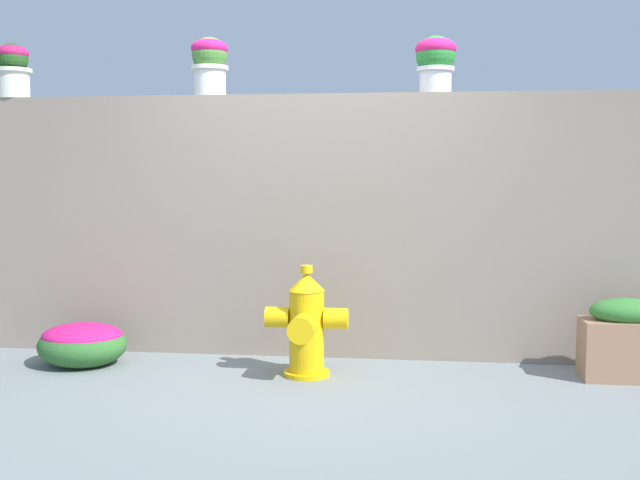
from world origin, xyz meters
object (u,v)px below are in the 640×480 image
potted_plant_0 (13,68)px  potted_plant_1 (210,62)px  fire_hydrant (306,326)px  planter_box (627,340)px  potted_plant_2 (436,59)px  flower_bush_left (82,342)px

potted_plant_0 → potted_plant_1: potted_plant_1 is taller
fire_hydrant → planter_box: fire_hydrant is taller
fire_hydrant → planter_box: 2.15m
potted_plant_2 → flower_bush_left: potted_plant_2 is taller
potted_plant_0 → fire_hydrant: bearing=-14.8°
potted_plant_1 → potted_plant_2: 1.69m
potted_plant_0 → planter_box: (4.54, -0.45, -1.93)m
potted_plant_1 → potted_plant_2: potted_plant_1 is taller
fire_hydrant → planter_box: (2.14, 0.18, -0.08)m
flower_bush_left → potted_plant_2: bearing=12.3°
potted_plant_2 → planter_box: (1.28, -0.46, -1.94)m
fire_hydrant → potted_plant_1: bearing=141.8°
potted_plant_0 → planter_box: size_ratio=0.73×
fire_hydrant → planter_box: bearing=4.9°
potted_plant_0 → flower_bush_left: size_ratio=0.67×
potted_plant_2 → fire_hydrant: size_ratio=0.55×
potted_plant_1 → planter_box: size_ratio=0.76×
potted_plant_1 → planter_box: 3.58m
potted_plant_0 → fire_hydrant: (2.40, -0.63, -1.85)m
potted_plant_0 → potted_plant_1: bearing=0.6°
fire_hydrant → flower_bush_left: (-1.65, 0.10, -0.18)m
potted_plant_1 → flower_bush_left: size_ratio=0.69×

